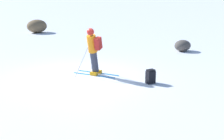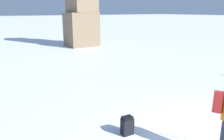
# 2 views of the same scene
# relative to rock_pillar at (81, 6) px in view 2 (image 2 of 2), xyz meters

# --- Properties ---
(rock_pillar) EXTENTS (2.65, 2.33, 8.51)m
(rock_pillar) POSITION_rel_rock_pillar_xyz_m (0.00, 0.00, 0.00)
(rock_pillar) COLOR #7A664C
(rock_pillar) RESTS_ON ground
(spare_backpack) EXTENTS (0.32, 0.25, 0.50)m
(spare_backpack) POSITION_rel_rock_pillar_xyz_m (-5.48, -14.17, -3.32)
(spare_backpack) COLOR black
(spare_backpack) RESTS_ON ground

